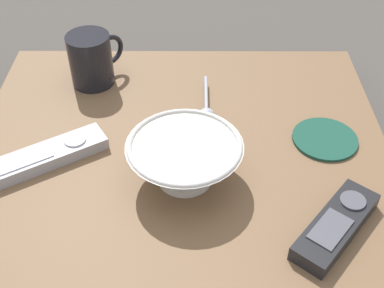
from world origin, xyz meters
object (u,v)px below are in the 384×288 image
Objects in this scene: drink_coaster at (325,139)px; tv_remote_near at (42,157)px; cereal_bowl at (185,159)px; tv_remote_far at (336,226)px; coffee_mug at (92,59)px; teaspoon at (206,113)px.

tv_remote_near is at bearing 6.87° from drink_coaster.
tv_remote_near is 1.89× the size of drink_coaster.
cereal_bowl is 1.60× the size of drink_coaster.
drink_coaster is at bearing -97.07° from tv_remote_far.
coffee_mug is 0.74× the size of teaspoon.
cereal_bowl is 0.30m from coffee_mug.
coffee_mug reaches higher than drink_coaster.
cereal_bowl is at bearing 20.88° from drink_coaster.
drink_coaster is (-0.22, -0.08, -0.04)m from cereal_bowl.
tv_remote_near is (0.25, 0.10, -0.00)m from teaspoon.
coffee_mug is at bearing -43.19° from tv_remote_far.
coffee_mug is (0.17, -0.25, 0.01)m from cereal_bowl.
teaspoon is at bearing -157.72° from tv_remote_near.
drink_coaster is (-0.19, 0.05, -0.01)m from teaspoon.
tv_remote_near is 1.29× the size of tv_remote_far.
tv_remote_near is at bearing -8.40° from cereal_bowl.
teaspoon reaches higher than tv_remote_near.
teaspoon is 0.65× the size of tv_remote_near.
tv_remote_near is 0.44m from drink_coaster.
coffee_mug reaches higher than tv_remote_far.
coffee_mug is at bearing -29.12° from teaspoon.
teaspoon is (-0.03, -0.13, -0.02)m from cereal_bowl.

